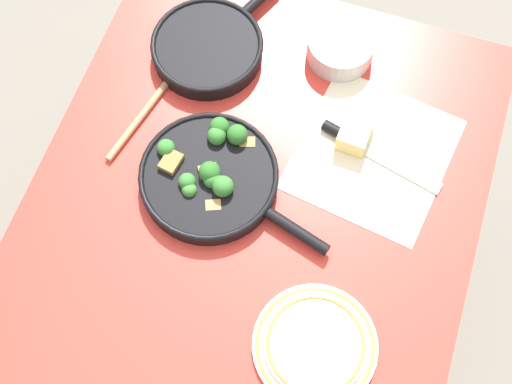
# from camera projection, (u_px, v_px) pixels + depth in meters

# --- Properties ---
(ground_plane) EXTENTS (14.00, 14.00, 0.00)m
(ground_plane) POSITION_uv_depth(u_px,v_px,m) (256.00, 295.00, 2.17)
(ground_plane) COLOR slate
(dining_table_red) EXTENTS (1.05, 0.90, 0.78)m
(dining_table_red) POSITION_uv_depth(u_px,v_px,m) (256.00, 213.00, 1.54)
(dining_table_red) COLOR red
(dining_table_red) RESTS_ON ground_plane
(skillet_broccoli) EXTENTS (0.28, 0.42, 0.07)m
(skillet_broccoli) POSITION_uv_depth(u_px,v_px,m) (211.00, 174.00, 1.44)
(skillet_broccoli) COLOR black
(skillet_broccoli) RESTS_ON dining_table_red
(skillet_eggs) EXTENTS (0.34, 0.25, 0.05)m
(skillet_eggs) POSITION_uv_depth(u_px,v_px,m) (208.00, 47.00, 1.57)
(skillet_eggs) COLOR black
(skillet_eggs) RESTS_ON dining_table_red
(wooden_spoon) EXTENTS (0.33, 0.10, 0.02)m
(wooden_spoon) POSITION_uv_depth(u_px,v_px,m) (165.00, 85.00, 1.55)
(wooden_spoon) COLOR tan
(wooden_spoon) RESTS_ON dining_table_red
(parchment_sheet) EXTENTS (0.36, 0.34, 0.00)m
(parchment_sheet) POSITION_uv_depth(u_px,v_px,m) (373.00, 154.00, 1.49)
(parchment_sheet) COLOR beige
(parchment_sheet) RESTS_ON dining_table_red
(grater_knife) EXTENTS (0.09, 0.27, 0.02)m
(grater_knife) POSITION_uv_depth(u_px,v_px,m) (364.00, 147.00, 1.49)
(grater_knife) COLOR silver
(grater_knife) RESTS_ON dining_table_red
(cheese_block) EXTENTS (0.09, 0.07, 0.05)m
(cheese_block) POSITION_uv_depth(u_px,v_px,m) (355.00, 133.00, 1.48)
(cheese_block) COLOR #EFD67A
(cheese_block) RESTS_ON dining_table_red
(dinner_plate_stack) EXTENTS (0.24, 0.24, 0.03)m
(dinner_plate_stack) POSITION_uv_depth(u_px,v_px,m) (315.00, 345.00, 1.32)
(dinner_plate_stack) COLOR white
(dinner_plate_stack) RESTS_ON dining_table_red
(prep_bowl_steel) EXTENTS (0.15, 0.15, 0.06)m
(prep_bowl_steel) POSITION_uv_depth(u_px,v_px,m) (340.00, 48.00, 1.56)
(prep_bowl_steel) COLOR #B7B7BC
(prep_bowl_steel) RESTS_ON dining_table_red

